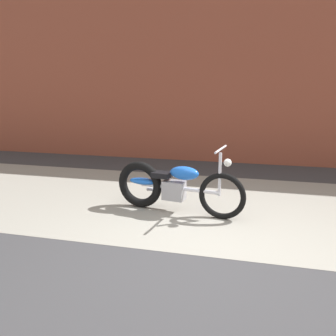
% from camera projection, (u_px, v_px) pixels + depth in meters
% --- Properties ---
extents(ground_plane, '(80.00, 80.00, 0.00)m').
position_uv_depth(ground_plane, '(207.00, 257.00, 3.86)').
color(ground_plane, '#38383A').
extents(sidewalk_slab, '(36.00, 3.50, 0.01)m').
position_uv_depth(sidewalk_slab, '(222.00, 205.00, 5.51)').
color(sidewalk_slab, gray).
rests_on(sidewalk_slab, ground).
extents(brick_building_wall, '(36.00, 0.50, 4.53)m').
position_uv_depth(brick_building_wall, '(238.00, 68.00, 8.24)').
color(brick_building_wall, brown).
rests_on(brick_building_wall, ground).
extents(motorcycle_blue, '(2.00, 0.65, 1.03)m').
position_uv_depth(motorcycle_blue, '(169.00, 186.00, 5.17)').
color(motorcycle_blue, black).
rests_on(motorcycle_blue, ground).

